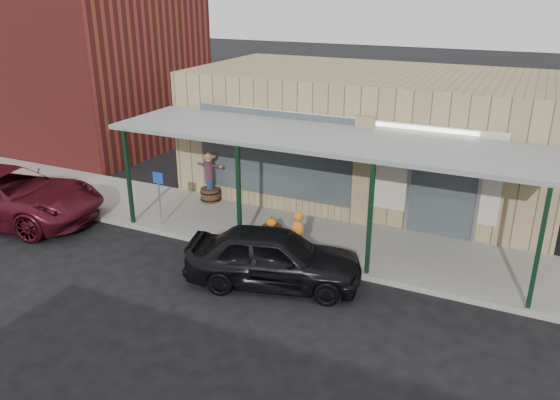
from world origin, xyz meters
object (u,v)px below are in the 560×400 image
at_px(handicap_sign, 159,191).
at_px(car_maroon, 6,195).
at_px(barrel_scarecrow, 210,185).
at_px(parked_sedan, 274,257).
at_px(barrel_pumpkin, 272,231).

bearing_deg(handicap_sign, car_maroon, -163.69).
relative_size(barrel_scarecrow, parked_sedan, 0.37).
bearing_deg(handicap_sign, barrel_scarecrow, 81.64).
height_order(barrel_pumpkin, car_maroon, car_maroon).
relative_size(parked_sedan, car_maroon, 0.77).
bearing_deg(barrel_pumpkin, car_maroon, -166.08).
xyz_separation_m(parked_sedan, car_maroon, (-9.13, -0.01, 0.10)).
height_order(barrel_pumpkin, handicap_sign, handicap_sign).
bearing_deg(handicap_sign, barrel_pumpkin, 7.22).
xyz_separation_m(barrel_scarecrow, parked_sedan, (4.18, -3.77, 0.01)).
bearing_deg(barrel_scarecrow, barrel_pumpkin, -39.87).
relative_size(barrel_scarecrow, car_maroon, 0.28).
xyz_separation_m(barrel_pumpkin, car_maroon, (-8.09, -2.00, 0.43)).
bearing_deg(car_maroon, barrel_pumpkin, -87.16).
height_order(handicap_sign, car_maroon, handicap_sign).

